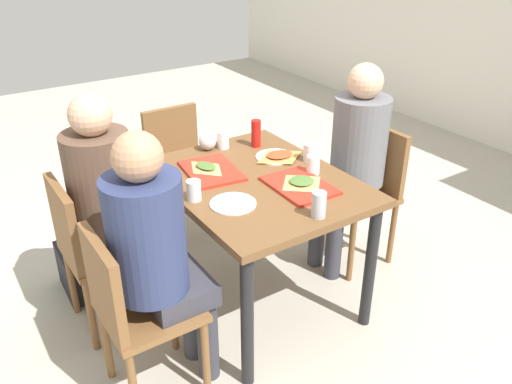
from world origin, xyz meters
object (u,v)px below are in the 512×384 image
at_px(person_in_brown_jacket, 156,247).
at_px(tray_red_far, 299,185).
at_px(chair_near_left, 89,245).
at_px(plastic_cup_b, 194,190).
at_px(chair_left_end, 179,162).
at_px(foil_bundle, 207,141).
at_px(pizza_slice_a, 206,167).
at_px(plastic_cup_d, 313,165).
at_px(handbag, 77,271).
at_px(chair_near_right, 131,306).
at_px(condiment_bottle, 256,133).
at_px(pizza_slice_b, 302,182).
at_px(chair_far_side, 367,185).
at_px(main_table, 256,196).
at_px(plastic_cup_a, 310,152).
at_px(person_in_red, 110,195).
at_px(soda_can, 319,205).
at_px(person_far_side, 354,153).
at_px(plastic_cup_c, 223,140).
at_px(tray_red_near, 211,171).
at_px(paper_plate_center, 275,157).
at_px(paper_plate_near_edge, 233,204).

height_order(person_in_brown_jacket, tray_red_far, person_in_brown_jacket).
xyz_separation_m(chair_near_left, plastic_cup_b, (0.31, 0.45, 0.31)).
xyz_separation_m(chair_left_end, foil_bundle, (0.47, -0.02, 0.31)).
bearing_deg(chair_left_end, foil_bundle, -2.67).
distance_m(pizza_slice_a, plastic_cup_d, 0.56).
xyz_separation_m(chair_near_left, handbag, (-0.35, -0.02, -0.37)).
bearing_deg(chair_near_right, condiment_bottle, 121.28).
height_order(pizza_slice_a, pizza_slice_b, same).
relative_size(chair_near_left, chair_far_side, 1.00).
relative_size(plastic_cup_d, handbag, 0.31).
bearing_deg(main_table, chair_near_left, -108.85).
bearing_deg(chair_near_left, plastic_cup_a, 78.05).
bearing_deg(handbag, person_in_red, 24.12).
xyz_separation_m(pizza_slice_a, soda_can, (0.70, 0.19, 0.04)).
bearing_deg(pizza_slice_b, pizza_slice_a, -142.99).
bearing_deg(soda_can, person_in_red, -137.13).
distance_m(tray_red_far, pizza_slice_a, 0.51).
bearing_deg(soda_can, chair_far_side, 120.80).
relative_size(chair_far_side, foil_bundle, 8.60).
height_order(main_table, person_far_side, person_far_side).
bearing_deg(plastic_cup_c, plastic_cup_a, 36.02).
relative_size(tray_red_far, handbag, 1.12).
relative_size(plastic_cup_b, foil_bundle, 1.00).
distance_m(tray_red_far, handbag, 1.42).
relative_size(person_in_red, tray_red_near, 3.53).
bearing_deg(paper_plate_center, plastic_cup_a, 43.08).
relative_size(pizza_slice_a, plastic_cup_c, 2.03).
xyz_separation_m(pizza_slice_b, plastic_cup_c, (-0.64, -0.08, 0.03)).
distance_m(chair_left_end, paper_plate_center, 0.85).
xyz_separation_m(person_in_brown_jacket, pizza_slice_b, (-0.08, 0.82, 0.04)).
bearing_deg(condiment_bottle, paper_plate_center, 0.00).
bearing_deg(plastic_cup_a, soda_can, -34.71).
bearing_deg(handbag, paper_plate_center, 66.76).
bearing_deg(chair_far_side, paper_plate_center, -106.15).
relative_size(chair_near_right, paper_plate_center, 3.91).
bearing_deg(plastic_cup_b, main_table, 94.32).
distance_m(chair_near_right, tray_red_far, 0.99).
distance_m(plastic_cup_a, plastic_cup_b, 0.74).
xyz_separation_m(person_far_side, plastic_cup_a, (-0.03, -0.31, 0.07)).
xyz_separation_m(pizza_slice_a, plastic_cup_c, (-0.23, 0.24, 0.03)).
bearing_deg(plastic_cup_c, paper_plate_near_edge, -26.37).
bearing_deg(chair_left_end, person_in_red, -45.68).
bearing_deg(chair_near_left, handbag, -177.30).
distance_m(plastic_cup_b, condiment_bottle, 0.73).
relative_size(chair_near_right, condiment_bottle, 5.37).
bearing_deg(chair_left_end, soda_can, 0.88).
relative_size(pizza_slice_b, condiment_bottle, 1.18).
bearing_deg(chair_far_side, chair_near_right, -80.31).
relative_size(plastic_cup_a, handbag, 0.31).
bearing_deg(paper_plate_center, plastic_cup_d, 8.86).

